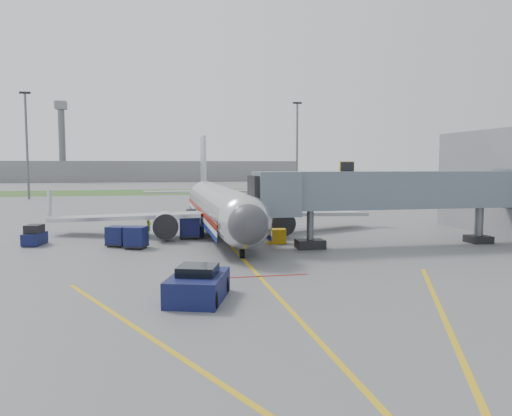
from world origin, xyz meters
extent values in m
plane|color=#565659|center=(0.00, 0.00, 0.00)|extent=(400.00, 400.00, 0.00)
cube|color=#2D4C1E|center=(0.00, 90.00, 0.01)|extent=(300.00, 25.00, 0.01)
cube|color=gold|center=(0.00, -2.00, 0.00)|extent=(0.25, 50.00, 0.01)
cube|color=maroon|center=(0.00, -4.00, 0.00)|extent=(6.00, 0.25, 0.01)
cube|color=gold|center=(-6.00, -14.00, 0.00)|extent=(9.52, 20.04, 0.01)
cube|color=gold|center=(6.00, -14.00, 0.00)|extent=(9.52, 20.04, 0.01)
cylinder|color=silver|center=(0.00, 15.00, 2.70)|extent=(3.80, 28.00, 3.80)
sphere|color=silver|center=(0.00, 1.00, 2.70)|extent=(3.80, 3.80, 3.80)
sphere|color=#38383D|center=(0.00, -0.30, 2.70)|extent=(2.74, 2.74, 2.74)
cube|color=black|center=(0.00, 0.60, 3.25)|extent=(2.20, 1.20, 0.55)
cone|color=silver|center=(0.00, 31.50, 2.70)|extent=(3.80, 5.00, 3.80)
cube|color=#B7BAC1|center=(0.00, 31.00, 6.70)|extent=(0.35, 4.20, 7.00)
cube|color=#B7BAC1|center=(-8.50, 15.00, 1.80)|extent=(15.10, 8.59, 1.13)
cube|color=#B7BAC1|center=(8.50, 15.00, 1.80)|extent=(15.10, 8.59, 1.13)
cylinder|color=silver|center=(-5.20, 12.00, 1.35)|extent=(2.10, 3.60, 2.10)
cylinder|color=silver|center=(5.20, 12.00, 1.35)|extent=(2.10, 3.60, 2.10)
cube|color=maroon|center=(1.92, 15.00, 2.35)|extent=(0.05, 28.00, 0.45)
cube|color=navy|center=(1.92, 15.00, 1.45)|extent=(0.05, 28.00, 0.35)
cylinder|color=black|center=(0.00, 2.00, 0.30)|extent=(0.28, 0.70, 0.70)
cylinder|color=black|center=(-2.60, 15.50, 0.45)|extent=(0.50, 1.00, 1.00)
cylinder|color=black|center=(2.60, 15.50, 0.45)|extent=(0.50, 1.00, 1.00)
cube|color=slate|center=(13.00, 5.00, 4.60)|extent=(20.00, 3.00, 3.00)
cube|color=slate|center=(3.20, 5.00, 4.40)|extent=(3.20, 3.60, 3.40)
cube|color=black|center=(2.00, 5.00, 4.40)|extent=(1.60, 3.00, 2.80)
cube|color=#CC920C|center=(9.00, 5.00, 6.40)|extent=(1.20, 0.15, 1.00)
cylinder|color=#595B60|center=(6.00, 5.00, 1.55)|extent=(0.56, 0.56, 3.10)
cube|color=black|center=(6.00, 5.00, 0.35)|extent=(2.20, 1.60, 0.70)
cylinder|color=#595B60|center=(21.00, 5.00, 1.55)|extent=(0.70, 0.70, 3.10)
cube|color=black|center=(21.00, 5.00, 0.30)|extent=(1.80, 1.80, 0.60)
cylinder|color=#595B60|center=(-30.00, 70.00, 10.00)|extent=(0.44, 0.44, 20.00)
cube|color=black|center=(-30.00, 70.00, 20.20)|extent=(2.00, 0.40, 0.40)
cylinder|color=#595B60|center=(25.00, 75.00, 10.00)|extent=(0.44, 0.44, 20.00)
cube|color=black|center=(25.00, 75.00, 20.20)|extent=(2.00, 0.40, 0.40)
cube|color=slate|center=(-10.00, 170.00, 4.00)|extent=(120.00, 14.00, 8.00)
cylinder|color=#595B60|center=(-40.00, 165.00, 14.00)|extent=(2.40, 2.40, 28.00)
cube|color=slate|center=(-40.00, 165.00, 28.50)|extent=(4.00, 4.00, 3.00)
cube|color=#0D133C|center=(-4.00, -8.39, 0.63)|extent=(3.66, 4.70, 1.26)
cube|color=black|center=(-4.00, -8.39, 1.43)|extent=(2.30, 2.30, 0.57)
cylinder|color=black|center=(-5.44, -9.50, 0.46)|extent=(0.52, 0.95, 0.92)
cylinder|color=black|center=(-3.47, -10.13, 0.46)|extent=(0.52, 0.95, 0.92)
cylinder|color=black|center=(-4.53, -6.66, 0.46)|extent=(0.52, 0.95, 0.92)
cylinder|color=black|center=(-2.56, -7.29, 0.46)|extent=(0.52, 0.95, 0.92)
cube|color=#0D133C|center=(-15.87, 11.04, 0.53)|extent=(1.72, 2.63, 0.97)
cube|color=black|center=(-15.87, 11.04, 1.36)|extent=(1.45, 1.75, 0.68)
cylinder|color=black|center=(-16.52, 10.28, 0.24)|extent=(0.31, 0.52, 0.49)
cylinder|color=black|center=(-15.57, 10.09, 0.24)|extent=(0.31, 0.52, 0.49)
cylinder|color=black|center=(-16.17, 12.00, 0.24)|extent=(0.31, 0.52, 0.49)
cylinder|color=black|center=(-15.22, 11.80, 0.24)|extent=(0.31, 0.52, 0.49)
cube|color=#0D133C|center=(-9.12, 9.11, 0.90)|extent=(1.93, 1.93, 1.47)
cube|color=black|center=(-9.12, 9.11, 0.17)|extent=(1.99, 1.99, 0.11)
cylinder|color=black|center=(-9.86, 8.81, 0.13)|extent=(0.30, 0.33, 0.26)
cylinder|color=black|center=(-8.82, 8.36, 0.13)|extent=(0.30, 0.33, 0.26)
cylinder|color=black|center=(-9.41, 9.85, 0.13)|extent=(0.30, 0.33, 0.26)
cylinder|color=black|center=(-8.37, 9.41, 0.13)|extent=(0.30, 0.33, 0.26)
cube|color=#0D133C|center=(-3.00, 12.33, 1.09)|extent=(1.93, 1.93, 1.78)
cube|color=black|center=(-3.00, 12.33, 0.21)|extent=(1.99, 1.99, 0.14)
cylinder|color=black|center=(-3.75, 11.70, 0.16)|extent=(0.28, 0.34, 0.32)
cylinder|color=black|center=(-2.37, 11.58, 0.16)|extent=(0.28, 0.34, 0.32)
cylinder|color=black|center=(-3.63, 13.07, 0.16)|extent=(0.28, 0.34, 0.32)
cylinder|color=black|center=(-2.25, 12.95, 0.16)|extent=(0.28, 0.34, 0.32)
cube|color=#0D133C|center=(-7.57, 7.76, 0.96)|extent=(1.98, 1.98, 1.56)
cube|color=black|center=(-7.57, 7.76, 0.18)|extent=(2.04, 2.04, 0.12)
cylinder|color=black|center=(-8.33, 7.37, 0.14)|extent=(0.30, 0.34, 0.28)
cylinder|color=black|center=(-7.18, 6.99, 0.14)|extent=(0.30, 0.34, 0.28)
cylinder|color=black|center=(-7.95, 8.52, 0.14)|extent=(0.30, 0.34, 0.28)
cylinder|color=black|center=(-6.80, 8.14, 0.14)|extent=(0.30, 0.34, 0.28)
cube|color=#0D133C|center=(-2.50, 14.47, 0.48)|extent=(1.58, 3.88, 0.96)
cube|color=black|center=(-2.51, 15.01, 1.50)|extent=(1.05, 4.33, 1.51)
cylinder|color=black|center=(-3.01, 13.07, 0.30)|extent=(0.25, 0.60, 0.60)
cylinder|color=black|center=(-1.94, 13.09, 0.30)|extent=(0.25, 0.60, 0.60)
cylinder|color=black|center=(-3.06, 15.85, 0.30)|extent=(0.25, 0.60, 0.60)
cylinder|color=black|center=(-1.99, 15.87, 0.30)|extent=(0.25, 0.60, 0.60)
cube|color=#CC920C|center=(4.00, 8.00, 0.61)|extent=(1.67, 1.23, 1.23)
cylinder|color=black|center=(3.49, 8.07, 0.15)|extent=(0.25, 0.33, 0.31)
cylinder|color=black|center=(4.51, 7.93, 0.15)|extent=(0.25, 0.33, 0.31)
imported|color=#9BDF1A|center=(-6.70, 15.78, 0.82)|extent=(0.65, 0.71, 1.64)
camera|label=1|loc=(-5.94, -32.61, 6.66)|focal=35.00mm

